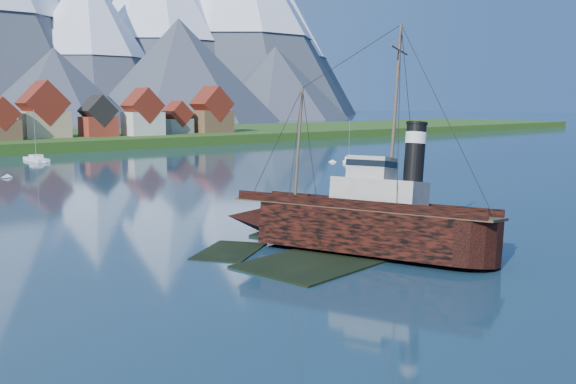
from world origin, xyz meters
TOP-DOWN VIEW (x-y plane):
  - ground at (0.00, 0.00)m, footprint 1400.00×1400.00m
  - shoal at (1.78, 2.15)m, footprint 31.71×21.24m
  - tugboat_wreck at (0.20, -0.87)m, footprint 6.51×28.04m
  - sailboat_d at (63.89, 62.44)m, footprint 7.08×6.02m
  - sailboat_e at (8.51, 110.97)m, footprint 2.80×10.93m

SIDE VIEW (x-z plane):
  - shoal at x=1.78m, z-range -0.92..0.22m
  - ground at x=0.00m, z-range 0.00..0.00m
  - sailboat_d at x=63.89m, z-range -4.87..5.34m
  - sailboat_e at x=8.51m, z-range -6.05..6.60m
  - tugboat_wreck at x=0.20m, z-range -8.31..13.91m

